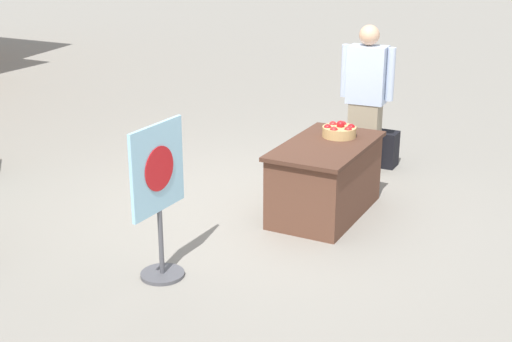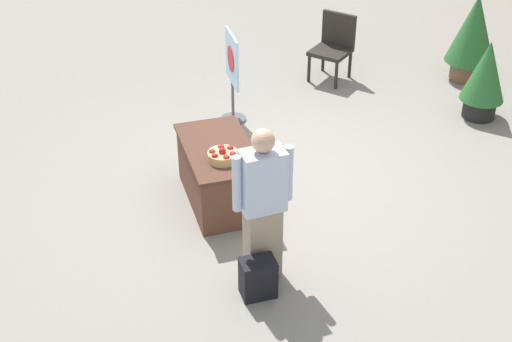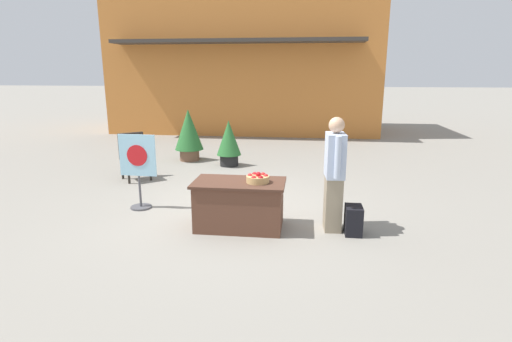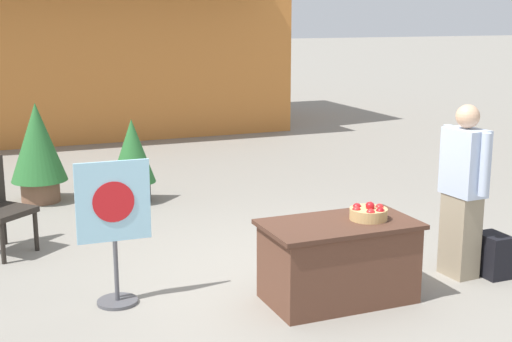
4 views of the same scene
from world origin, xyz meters
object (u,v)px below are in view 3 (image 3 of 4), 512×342
at_px(apple_basket, 258,178).
at_px(potted_plant_near_right, 229,141).
at_px(poster_board, 138,168).
at_px(display_table, 239,204).
at_px(person_visitor, 334,174).
at_px(patio_chair, 134,154).
at_px(potted_plant_far_left, 189,133).
at_px(backpack, 353,220).

relative_size(apple_basket, potted_plant_near_right, 0.29).
xyz_separation_m(poster_board, potted_plant_near_right, (0.92, 3.36, -0.10)).
xyz_separation_m(display_table, apple_basket, (0.28, -0.02, 0.42)).
height_order(display_table, poster_board, poster_board).
bearing_deg(poster_board, apple_basket, 74.01).
height_order(person_visitor, patio_chair, person_visitor).
height_order(patio_chair, potted_plant_near_right, potted_plant_near_right).
bearing_deg(apple_basket, person_visitor, 5.63).
bearing_deg(patio_chair, potted_plant_far_left, 120.93).
bearing_deg(poster_board, potted_plant_far_left, -174.34).
bearing_deg(display_table, potted_plant_near_right, 102.99).
bearing_deg(potted_plant_far_left, display_table, -65.14).
height_order(backpack, potted_plant_far_left, potted_plant_far_left).
height_order(poster_board, patio_chair, poster_board).
height_order(person_visitor, poster_board, person_visitor).
xyz_separation_m(person_visitor, potted_plant_near_right, (-2.32, 3.94, -0.24)).
relative_size(person_visitor, backpack, 4.01).
distance_m(patio_chair, potted_plant_near_right, 2.36).
bearing_deg(patio_chair, backpack, 19.08).
distance_m(person_visitor, potted_plant_near_right, 4.58).
bearing_deg(person_visitor, backpack, 151.52).
relative_size(display_table, potted_plant_far_left, 1.00).
xyz_separation_m(display_table, person_visitor, (1.39, 0.09, 0.50)).
bearing_deg(person_visitor, potted_plant_near_right, -63.23).
xyz_separation_m(display_table, backpack, (1.68, -0.05, -0.15)).
bearing_deg(patio_chair, person_visitor, 18.71).
relative_size(backpack, patio_chair, 0.42).
xyz_separation_m(apple_basket, patio_chair, (-3.04, 2.56, -0.22)).
bearing_deg(potted_plant_near_right, apple_basket, -73.37).
xyz_separation_m(potted_plant_far_left, potted_plant_near_right, (1.17, -0.50, -0.12)).
bearing_deg(potted_plant_far_left, apple_basket, -62.40).
height_order(display_table, backpack, display_table).
relative_size(display_table, potted_plant_near_right, 1.19).
distance_m(apple_basket, potted_plant_far_left, 5.14).
bearing_deg(display_table, apple_basket, -4.08).
height_order(backpack, patio_chair, patio_chair).
relative_size(poster_board, potted_plant_near_right, 1.13).
height_order(display_table, potted_plant_far_left, potted_plant_far_left).
relative_size(display_table, patio_chair, 1.35).
height_order(backpack, poster_board, poster_board).
bearing_deg(backpack, display_table, 178.40).
height_order(poster_board, potted_plant_far_left, potted_plant_far_left).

